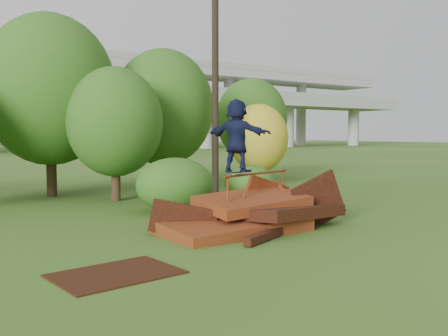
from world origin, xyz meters
TOP-DOWN VIEW (x-y plane):
  - ground at (0.00, 0.00)m, footprint 240.00×240.00m
  - scrap_pile at (-0.26, 1.46)m, footprint 5.47×3.01m
  - grind_rail at (0.24, 1.89)m, footprint 2.84×0.90m
  - skateboard at (-0.65, 1.63)m, footprint 0.69×0.36m
  - skater at (-0.65, 1.63)m, footprint 1.30×1.79m
  - flat_plate at (-4.87, -0.47)m, footprint 2.26×1.71m
  - tree_1 at (-2.61, 11.41)m, footprint 5.17×5.17m
  - tree_2 at (-1.03, 8.68)m, footprint 3.52×3.52m
  - tree_3 at (2.29, 11.16)m, footprint 4.51×4.51m
  - tree_4 at (6.61, 9.75)m, footprint 2.83×2.83m
  - tree_5 at (8.89, 13.22)m, footprint 3.96×3.96m
  - shrub_left at (-0.56, 5.07)m, footprint 2.52×2.33m
  - shrub_right at (2.77, 5.42)m, footprint 1.90×1.74m
  - utility_pole at (3.37, 8.61)m, footprint 1.40×0.28m

SIDE VIEW (x-z plane):
  - ground at x=0.00m, z-range 0.00..0.00m
  - flat_plate at x=-4.87m, z-range 0.00..0.03m
  - scrap_pile at x=-0.26m, z-range -0.51..1.27m
  - shrub_right at x=2.77m, z-range 0.00..1.35m
  - shrub_left at x=-0.56m, z-range 0.00..1.75m
  - grind_rail at x=0.24m, z-range 0.37..1.82m
  - skateboard at x=-0.65m, z-range 1.47..1.54m
  - tree_4 at x=6.61m, z-range 0.32..4.22m
  - skater at x=-0.65m, z-range 1.52..3.39m
  - tree_2 at x=-1.03m, z-range 0.45..5.41m
  - tree_5 at x=8.89m, z-range 0.50..6.06m
  - tree_3 at x=2.29m, z-range 0.53..6.78m
  - tree_1 at x=-2.61m, z-range 0.62..7.81m
  - utility_pole at x=3.37m, z-range 0.07..10.77m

